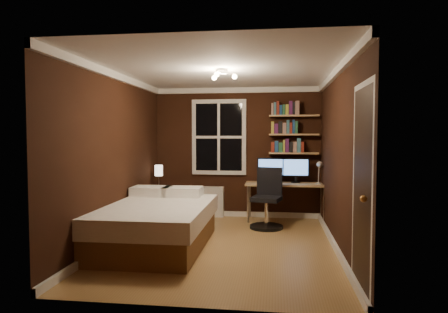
# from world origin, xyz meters

# --- Properties ---
(floor) EXTENTS (4.20, 4.20, 0.00)m
(floor) POSITION_xyz_m (0.00, 0.00, 0.00)
(floor) COLOR olive
(floor) RESTS_ON ground
(wall_back) EXTENTS (3.20, 0.04, 2.50)m
(wall_back) POSITION_xyz_m (0.00, 2.10, 1.25)
(wall_back) COLOR black
(wall_back) RESTS_ON ground
(wall_left) EXTENTS (0.04, 4.20, 2.50)m
(wall_left) POSITION_xyz_m (-1.60, 0.00, 1.25)
(wall_left) COLOR black
(wall_left) RESTS_ON ground
(wall_right) EXTENTS (0.04, 4.20, 2.50)m
(wall_right) POSITION_xyz_m (1.60, 0.00, 1.25)
(wall_right) COLOR black
(wall_right) RESTS_ON ground
(ceiling) EXTENTS (3.20, 4.20, 0.02)m
(ceiling) POSITION_xyz_m (0.00, 0.00, 2.50)
(ceiling) COLOR white
(ceiling) RESTS_ON wall_back
(window) EXTENTS (1.06, 0.06, 1.46)m
(window) POSITION_xyz_m (-0.35, 2.06, 1.55)
(window) COLOR silver
(window) RESTS_ON wall_back
(door) EXTENTS (0.03, 0.82, 2.05)m
(door) POSITION_xyz_m (1.59, -1.55, 1.02)
(door) COLOR black
(door) RESTS_ON ground
(door_knob) EXTENTS (0.06, 0.06, 0.06)m
(door_knob) POSITION_xyz_m (1.55, -1.85, 1.00)
(door_knob) COLOR gold
(door_knob) RESTS_ON door
(ceiling_fixture) EXTENTS (0.44, 0.44, 0.18)m
(ceiling_fixture) POSITION_xyz_m (0.00, -0.10, 2.40)
(ceiling_fixture) COLOR beige
(ceiling_fixture) RESTS_ON ceiling
(bookshelf_lower) EXTENTS (0.92, 0.22, 0.03)m
(bookshelf_lower) POSITION_xyz_m (1.08, 1.98, 1.25)
(bookshelf_lower) COLOR tan
(bookshelf_lower) RESTS_ON wall_back
(books_row_lower) EXTENTS (0.54, 0.16, 0.23)m
(books_row_lower) POSITION_xyz_m (1.08, 1.98, 1.38)
(books_row_lower) COLOR maroon
(books_row_lower) RESTS_ON bookshelf_lower
(bookshelf_middle) EXTENTS (0.92, 0.22, 0.03)m
(bookshelf_middle) POSITION_xyz_m (1.08, 1.98, 1.60)
(bookshelf_middle) COLOR tan
(bookshelf_middle) RESTS_ON wall_back
(books_row_middle) EXTENTS (0.48, 0.16, 0.23)m
(books_row_middle) POSITION_xyz_m (1.08, 1.98, 1.73)
(books_row_middle) COLOR navy
(books_row_middle) RESTS_ON bookshelf_middle
(bookshelf_upper) EXTENTS (0.92, 0.22, 0.03)m
(bookshelf_upper) POSITION_xyz_m (1.08, 1.98, 1.95)
(bookshelf_upper) COLOR tan
(bookshelf_upper) RESTS_ON wall_back
(books_row_upper) EXTENTS (0.54, 0.16, 0.23)m
(books_row_upper) POSITION_xyz_m (1.08, 1.98, 2.08)
(books_row_upper) COLOR #29603A
(books_row_upper) RESTS_ON bookshelf_upper
(bed) EXTENTS (1.60, 2.21, 0.75)m
(bed) POSITION_xyz_m (-1.00, -0.15, 0.32)
(bed) COLOR brown
(bed) RESTS_ON ground
(nightstand) EXTENTS (0.50, 0.50, 0.60)m
(nightstand) POSITION_xyz_m (-1.40, 1.53, 0.30)
(nightstand) COLOR brown
(nightstand) RESTS_ON ground
(bedside_lamp) EXTENTS (0.15, 0.15, 0.44)m
(bedside_lamp) POSITION_xyz_m (-1.40, 1.53, 0.82)
(bedside_lamp) COLOR white
(bedside_lamp) RESTS_ON nightstand
(radiator) EXTENTS (0.39, 0.14, 0.59)m
(radiator) POSITION_xyz_m (-0.44, 1.99, 0.29)
(radiator) COLOR silver
(radiator) RESTS_ON ground
(desk) EXTENTS (1.48, 0.55, 0.70)m
(desk) POSITION_xyz_m (0.93, 1.80, 0.64)
(desk) COLOR tan
(desk) RESTS_ON ground
(monitor_left) EXTENTS (0.50, 0.12, 0.46)m
(monitor_left) POSITION_xyz_m (0.65, 1.88, 0.93)
(monitor_left) COLOR black
(monitor_left) RESTS_ON desk
(monitor_right) EXTENTS (0.50, 0.12, 0.46)m
(monitor_right) POSITION_xyz_m (1.12, 1.88, 0.93)
(monitor_right) COLOR black
(monitor_right) RESTS_ON desk
(desk_lamp) EXTENTS (0.14, 0.32, 0.44)m
(desk_lamp) POSITION_xyz_m (1.53, 1.69, 0.92)
(desk_lamp) COLOR silver
(desk_lamp) RESTS_ON desk
(office_chair) EXTENTS (0.57, 0.57, 1.03)m
(office_chair) POSITION_xyz_m (0.61, 1.19, 0.39)
(office_chair) COLOR black
(office_chair) RESTS_ON ground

